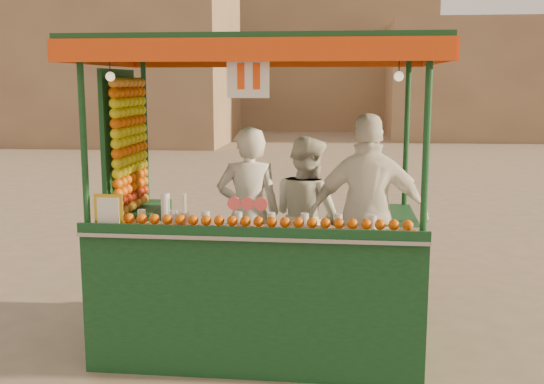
# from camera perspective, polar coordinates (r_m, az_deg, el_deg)

# --- Properties ---
(ground) EXTENTS (90.00, 90.00, 0.00)m
(ground) POSITION_cam_1_polar(r_m,az_deg,el_deg) (6.17, 0.05, -13.41)
(ground) COLOR #6C5B4D
(ground) RESTS_ON ground
(building_left) EXTENTS (10.00, 6.00, 6.00)m
(building_left) POSITION_cam_1_polar(r_m,az_deg,el_deg) (27.40, -14.41, 10.56)
(building_left) COLOR #967955
(building_left) RESTS_ON ground
(building_right) EXTENTS (9.00, 6.00, 5.00)m
(building_right) POSITION_cam_1_polar(r_m,az_deg,el_deg) (30.32, 18.81, 9.29)
(building_right) COLOR #967955
(building_right) RESTS_ON ground
(building_center) EXTENTS (14.00, 7.00, 7.00)m
(building_center) POSITION_cam_1_polar(r_m,az_deg,el_deg) (35.76, 2.25, 11.37)
(building_center) COLOR #967955
(building_center) RESTS_ON ground
(juice_cart) EXTENTS (3.06, 1.99, 2.78)m
(juice_cart) POSITION_cam_1_polar(r_m,az_deg,el_deg) (5.92, -1.71, -5.23)
(juice_cart) COLOR #0F3914
(juice_cart) RESTS_ON ground
(vendor_left) EXTENTS (0.68, 0.52, 1.68)m
(vendor_left) POSITION_cam_1_polar(r_m,az_deg,el_deg) (6.25, -2.07, -1.93)
(vendor_left) COLOR silver
(vendor_left) RESTS_ON ground
(vendor_middle) EXTENTS (0.97, 0.97, 1.58)m
(vendor_middle) POSITION_cam_1_polar(r_m,az_deg,el_deg) (6.38, 3.06, -2.16)
(vendor_middle) COLOR silver
(vendor_middle) RESTS_ON ground
(vendor_right) EXTENTS (1.09, 0.49, 1.82)m
(vendor_right) POSITION_cam_1_polar(r_m,az_deg,el_deg) (5.89, 8.50, -2.03)
(vendor_right) COLOR white
(vendor_right) RESTS_ON ground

